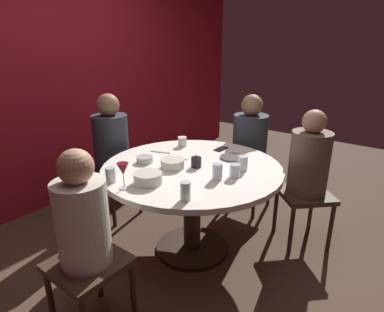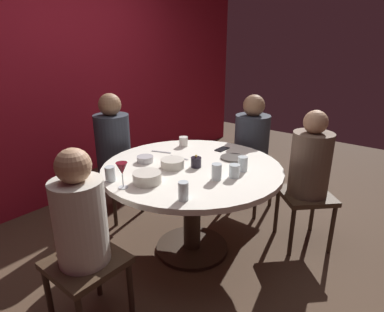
{
  "view_description": "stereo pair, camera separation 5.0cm",
  "coord_description": "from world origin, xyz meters",
  "px_view_note": "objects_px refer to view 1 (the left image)",
  "views": [
    {
      "loc": [
        -1.83,
        -1.41,
        1.66
      ],
      "look_at": [
        0.0,
        0.0,
        0.83
      ],
      "focal_mm": 30.13,
      "sensor_mm": 36.0,
      "label": 1
    },
    {
      "loc": [
        -1.8,
        -1.45,
        1.66
      ],
      "look_at": [
        0.0,
        0.0,
        0.83
      ],
      "focal_mm": 30.13,
      "sensor_mm": 36.0,
      "label": 2
    }
  ],
  "objects_px": {
    "cup_by_left_diner": "(111,175)",
    "cup_beside_wine": "(235,171)",
    "candle_holder": "(196,162)",
    "cup_center_front": "(182,141)",
    "bowl_salad_center": "(148,178)",
    "seated_diner_back": "(111,144)",
    "dining_table": "(192,183)",
    "dinner_plate": "(232,157)",
    "bowl_small_white": "(173,164)",
    "cell_phone": "(221,149)",
    "bowl_serving_large": "(145,159)",
    "cup_near_candle": "(217,172)",
    "cup_far_edge": "(185,191)",
    "cup_by_right_diner": "(243,163)",
    "seated_diner_right": "(250,140)",
    "seated_diner_front_right": "(309,164)",
    "wine_glass": "(123,170)",
    "seated_diner_left": "(83,225)"
  },
  "relations": [
    {
      "from": "bowl_serving_large",
      "to": "cup_center_front",
      "type": "xyz_separation_m",
      "value": [
        0.51,
        0.03,
        0.02
      ]
    },
    {
      "from": "dinner_plate",
      "to": "bowl_salad_center",
      "type": "relative_size",
      "value": 1.05
    },
    {
      "from": "seated_diner_front_right",
      "to": "cup_by_right_diner",
      "type": "height_order",
      "value": "seated_diner_front_right"
    },
    {
      "from": "bowl_small_white",
      "to": "cup_by_right_diner",
      "type": "height_order",
      "value": "cup_by_right_diner"
    },
    {
      "from": "seated_diner_left",
      "to": "cell_phone",
      "type": "bearing_deg",
      "value": 1.64
    },
    {
      "from": "seated_diner_back",
      "to": "bowl_salad_center",
      "type": "distance_m",
      "value": 1.02
    },
    {
      "from": "bowl_salad_center",
      "to": "seated_diner_back",
      "type": "bearing_deg",
      "value": 64.82
    },
    {
      "from": "cup_by_left_diner",
      "to": "bowl_salad_center",
      "type": "bearing_deg",
      "value": -57.28
    },
    {
      "from": "cell_phone",
      "to": "bowl_serving_large",
      "type": "relative_size",
      "value": 1.08
    },
    {
      "from": "candle_holder",
      "to": "cup_center_front",
      "type": "height_order",
      "value": "candle_holder"
    },
    {
      "from": "candle_holder",
      "to": "cup_by_left_diner",
      "type": "height_order",
      "value": "cup_by_left_diner"
    },
    {
      "from": "bowl_serving_large",
      "to": "cup_beside_wine",
      "type": "bearing_deg",
      "value": -75.62
    },
    {
      "from": "seated_diner_back",
      "to": "cell_phone",
      "type": "distance_m",
      "value": 1.04
    },
    {
      "from": "dinner_plate",
      "to": "cup_far_edge",
      "type": "height_order",
      "value": "cup_far_edge"
    },
    {
      "from": "dinner_plate",
      "to": "cup_beside_wine",
      "type": "xyz_separation_m",
      "value": [
        -0.32,
        -0.21,
        0.04
      ]
    },
    {
      "from": "cup_center_front",
      "to": "bowl_small_white",
      "type": "bearing_deg",
      "value": -148.52
    },
    {
      "from": "bowl_salad_center",
      "to": "dining_table",
      "type": "bearing_deg",
      "value": -5.05
    },
    {
      "from": "bowl_serving_large",
      "to": "wine_glass",
      "type": "bearing_deg",
      "value": -150.3
    },
    {
      "from": "candle_holder",
      "to": "cell_phone",
      "type": "relative_size",
      "value": 0.71
    },
    {
      "from": "dining_table",
      "to": "seated_diner_front_right",
      "type": "relative_size",
      "value": 1.19
    },
    {
      "from": "dining_table",
      "to": "candle_holder",
      "type": "relative_size",
      "value": 13.97
    },
    {
      "from": "cup_center_front",
      "to": "cup_near_candle",
      "type": "bearing_deg",
      "value": -123.04
    },
    {
      "from": "dinner_plate",
      "to": "cup_center_front",
      "type": "distance_m",
      "value": 0.53
    },
    {
      "from": "seated_diner_front_right",
      "to": "cup_by_right_diner",
      "type": "relative_size",
      "value": 10.71
    },
    {
      "from": "cup_center_front",
      "to": "dinner_plate",
      "type": "bearing_deg",
      "value": -90.2
    },
    {
      "from": "seated_diner_right",
      "to": "cell_phone",
      "type": "distance_m",
      "value": 0.47
    },
    {
      "from": "dinner_plate",
      "to": "cup_near_candle",
      "type": "xyz_separation_m",
      "value": [
        -0.43,
        -0.14,
        0.05
      ]
    },
    {
      "from": "bowl_salad_center",
      "to": "bowl_small_white",
      "type": "distance_m",
      "value": 0.32
    },
    {
      "from": "dining_table",
      "to": "cup_far_edge",
      "type": "relative_size",
      "value": 11.71
    },
    {
      "from": "seated_diner_right",
      "to": "cup_far_edge",
      "type": "distance_m",
      "value": 1.45
    },
    {
      "from": "cup_by_left_diner",
      "to": "cup_center_front",
      "type": "relative_size",
      "value": 1.21
    },
    {
      "from": "dining_table",
      "to": "cell_phone",
      "type": "xyz_separation_m",
      "value": [
        0.48,
        0.04,
        0.15
      ]
    },
    {
      "from": "seated_diner_right",
      "to": "cup_by_left_diner",
      "type": "bearing_deg",
      "value": -9.54
    },
    {
      "from": "cell_phone",
      "to": "bowl_salad_center",
      "type": "distance_m",
      "value": 0.91
    },
    {
      "from": "seated_diner_back",
      "to": "cell_phone",
      "type": "relative_size",
      "value": 8.7
    },
    {
      "from": "candle_holder",
      "to": "cup_center_front",
      "type": "distance_m",
      "value": 0.54
    },
    {
      "from": "cup_center_front",
      "to": "cup_beside_wine",
      "type": "xyz_separation_m",
      "value": [
        -0.33,
        -0.74,
        0.0
      ]
    },
    {
      "from": "bowl_serving_large",
      "to": "bowl_salad_center",
      "type": "height_order",
      "value": "bowl_salad_center"
    },
    {
      "from": "dinner_plate",
      "to": "cup_beside_wine",
      "type": "distance_m",
      "value": 0.39
    },
    {
      "from": "cup_by_left_diner",
      "to": "cup_beside_wine",
      "type": "height_order",
      "value": "cup_by_left_diner"
    },
    {
      "from": "dining_table",
      "to": "bowl_small_white",
      "type": "relative_size",
      "value": 7.75
    },
    {
      "from": "dinner_plate",
      "to": "cup_by_right_diner",
      "type": "height_order",
      "value": "cup_by_right_diner"
    },
    {
      "from": "seated_diner_front_right",
      "to": "cup_near_candle",
      "type": "distance_m",
      "value": 0.86
    },
    {
      "from": "seated_diner_front_right",
      "to": "cup_near_candle",
      "type": "relative_size",
      "value": 10.18
    },
    {
      "from": "seated_diner_back",
      "to": "seated_diner_right",
      "type": "distance_m",
      "value": 1.35
    },
    {
      "from": "bowl_serving_large",
      "to": "cup_by_left_diner",
      "type": "relative_size",
      "value": 1.25
    },
    {
      "from": "cup_beside_wine",
      "to": "seated_diner_right",
      "type": "bearing_deg",
      "value": 21.81
    },
    {
      "from": "dining_table",
      "to": "bowl_small_white",
      "type": "height_order",
      "value": "bowl_small_white"
    },
    {
      "from": "cup_far_edge",
      "to": "dining_table",
      "type": "bearing_deg",
      "value": 33.67
    },
    {
      "from": "seated_diner_back",
      "to": "bowl_small_white",
      "type": "xyz_separation_m",
      "value": [
        -0.12,
        -0.87,
        0.04
      ]
    }
  ]
}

